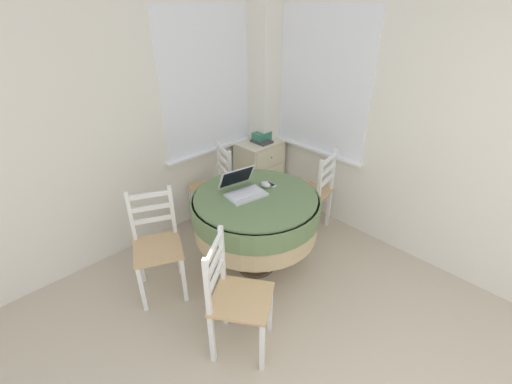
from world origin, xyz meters
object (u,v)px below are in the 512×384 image
Objects in this scene: cell_phone at (270,184)px; dining_chair_left_flank at (157,246)px; computer_mouse at (266,184)px; dining_chair_near_back_window at (214,188)px; round_dining_table at (256,212)px; laptop at (243,189)px; dining_chair_camera_near at (235,299)px; dining_chair_near_right_window at (313,193)px; corner_cabinet at (260,171)px; book_on_cabinet at (262,141)px; storage_box at (262,136)px.

dining_chair_left_flank reaches higher than cell_phone.
computer_mouse is 0.11× the size of dining_chair_near_back_window.
laptop is at bearing 112.39° from round_dining_table.
computer_mouse is (0.17, 0.05, 0.19)m from round_dining_table.
cell_phone is 1.12m from dining_chair_camera_near.
computer_mouse is 0.11× the size of dining_chair_near_right_window.
cell_phone reaches higher than corner_cabinet.
cell_phone is 1.10m from dining_chair_left_flank.
corner_cabinet is (0.97, 0.77, -0.43)m from laptop.
round_dining_table is at bearing -67.61° from laptop.
dining_chair_near_back_window is 1.60m from dining_chair_camera_near.
corner_cabinet reaches higher than round_dining_table.
book_on_cabinet reaches higher than round_dining_table.
corner_cabinet is (1.61, 1.39, -0.07)m from dining_chair_camera_near.
storage_box is (1.65, 1.39, 0.37)m from dining_chair_camera_near.
laptop is 1.27m from storage_box.
laptop is 1.71× the size of book_on_cabinet.
dining_chair_camera_near reaches higher than storage_box.
dining_chair_left_flank reaches higher than round_dining_table.
dining_chair_near_back_window is at bearing 89.40° from computer_mouse.
computer_mouse is at bearing -133.36° from storage_box.
computer_mouse reaches higher than cell_phone.
corner_cabinet is 3.51× the size of book_on_cabinet.
dining_chair_near_back_window is (-0.05, 0.78, -0.32)m from cell_phone.
book_on_cabinet is at bearing 86.30° from dining_chair_near_right_window.
cell_phone is at bearing -0.59° from computer_mouse.
book_on_cabinet is at bearing 40.17° from dining_chair_camera_near.
cell_phone is at bearing -17.65° from dining_chair_left_flank.
dining_chair_camera_near is 2.19m from storage_box.
laptop is 0.85m from dining_chair_left_flank.
cell_phone is 1.05m from book_on_cabinet.
dining_chair_camera_near is (-0.92, -0.56, -0.32)m from cell_phone.
round_dining_table is 5.29× the size of storage_box.
laptop is at bearing -142.42° from storage_box.
storage_box is at bearing 42.69° from round_dining_table.
dining_chair_camera_near is 4.38× the size of storage_box.
book_on_cabinet is (0.92, 0.84, 0.18)m from round_dining_table.
dining_chair_near_right_window is 4.16× the size of book_on_cabinet.
corner_cabinet is at bearing 16.79° from dining_chair_left_flank.
computer_mouse is at bearing 177.65° from dining_chair_near_right_window.
computer_mouse is 1.08m from dining_chair_camera_near.
round_dining_table is at bearing -137.31° from storage_box.
dining_chair_left_flank is 1.79m from book_on_cabinet.
dining_chair_near_back_window is (0.23, 0.72, -0.36)m from laptop.
laptop is 3.68× the size of computer_mouse.
dining_chair_camera_near reaches higher than book_on_cabinet.
corner_cabinet is at bearing 43.68° from round_dining_table.
dining_chair_near_back_window reaches higher than round_dining_table.
book_on_cabinet is at bearing 15.69° from dining_chair_left_flank.
round_dining_table is 5.03× the size of book_on_cabinet.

